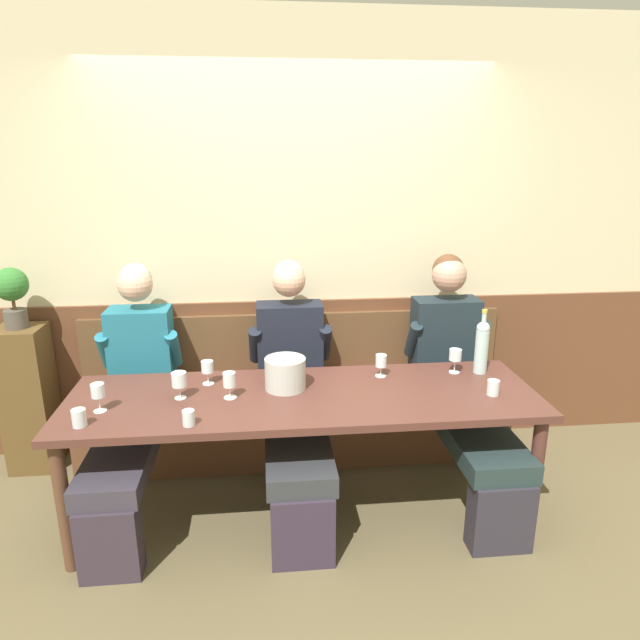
% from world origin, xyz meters
% --- Properties ---
extents(ground_plane, '(6.80, 6.80, 0.02)m').
position_xyz_m(ground_plane, '(0.00, 0.00, -0.01)').
color(ground_plane, brown).
rests_on(ground_plane, ground).
extents(room_wall_back, '(6.80, 0.08, 2.80)m').
position_xyz_m(room_wall_back, '(0.00, 1.09, 1.40)').
color(room_wall_back, beige).
rests_on(room_wall_back, ground).
extents(wood_wainscot_panel, '(6.80, 0.03, 1.02)m').
position_xyz_m(wood_wainscot_panel, '(0.00, 1.04, 0.51)').
color(wood_wainscot_panel, brown).
rests_on(wood_wainscot_panel, ground).
extents(wall_bench, '(2.78, 0.42, 0.94)m').
position_xyz_m(wall_bench, '(0.00, 0.83, 0.28)').
color(wall_bench, brown).
rests_on(wall_bench, ground).
extents(dining_table, '(2.48, 0.77, 0.73)m').
position_xyz_m(dining_table, '(0.00, 0.16, 0.66)').
color(dining_table, '#522D25').
rests_on(dining_table, ground).
extents(person_center_left_seat, '(0.48, 1.22, 1.33)m').
position_xyz_m(person_center_left_seat, '(-0.96, 0.51, 0.66)').
color(person_center_left_seat, '#322933').
rests_on(person_center_left_seat, ground).
extents(person_right_seat, '(0.51, 1.21, 1.33)m').
position_xyz_m(person_right_seat, '(-0.04, 0.49, 0.65)').
color(person_right_seat, '#322737').
rests_on(person_right_seat, ground).
extents(person_left_seat, '(0.52, 1.22, 1.35)m').
position_xyz_m(person_left_seat, '(0.97, 0.50, 0.66)').
color(person_left_seat, '#2C2832').
rests_on(person_left_seat, ground).
extents(ice_bucket, '(0.22, 0.22, 0.17)m').
position_xyz_m(ice_bucket, '(-0.09, 0.25, 0.82)').
color(ice_bucket, '#B9BCB6').
rests_on(ice_bucket, dining_table).
extents(wine_bottle_green_tall, '(0.08, 0.08, 0.38)m').
position_xyz_m(wine_bottle_green_tall, '(1.04, 0.37, 0.90)').
color(wine_bottle_green_tall, '#AECCC8').
rests_on(wine_bottle_green_tall, dining_table).
extents(wine_glass_center_rear, '(0.07, 0.07, 0.14)m').
position_xyz_m(wine_glass_center_rear, '(-0.39, 0.16, 0.83)').
color(wine_glass_center_rear, silver).
rests_on(wine_glass_center_rear, dining_table).
extents(wine_glass_mid_right, '(0.06, 0.06, 0.13)m').
position_xyz_m(wine_glass_mid_right, '(0.46, 0.37, 0.82)').
color(wine_glass_mid_right, silver).
rests_on(wine_glass_mid_right, dining_table).
extents(wine_glass_by_bottle, '(0.08, 0.08, 0.14)m').
position_xyz_m(wine_glass_by_bottle, '(-0.64, 0.18, 0.83)').
color(wine_glass_by_bottle, silver).
rests_on(wine_glass_by_bottle, dining_table).
extents(wine_glass_near_bucket, '(0.07, 0.07, 0.13)m').
position_xyz_m(wine_glass_near_bucket, '(-0.52, 0.36, 0.83)').
color(wine_glass_near_bucket, silver).
rests_on(wine_glass_near_bucket, dining_table).
extents(wine_glass_center_front, '(0.07, 0.07, 0.14)m').
position_xyz_m(wine_glass_center_front, '(0.90, 0.38, 0.84)').
color(wine_glass_center_front, silver).
rests_on(wine_glass_center_front, dining_table).
extents(wine_glass_right_end, '(0.07, 0.07, 0.15)m').
position_xyz_m(wine_glass_right_end, '(-1.02, 0.06, 0.84)').
color(wine_glass_right_end, silver).
rests_on(wine_glass_right_end, dining_table).
extents(water_tumbler_center, '(0.07, 0.07, 0.08)m').
position_xyz_m(water_tumbler_center, '(-1.07, -0.09, 0.78)').
color(water_tumbler_center, silver).
rests_on(water_tumbler_center, dining_table).
extents(water_tumbler_right, '(0.06, 0.06, 0.08)m').
position_xyz_m(water_tumbler_right, '(-0.56, -0.13, 0.77)').
color(water_tumbler_right, silver).
rests_on(water_tumbler_right, dining_table).
extents(water_tumbler_left, '(0.06, 0.06, 0.08)m').
position_xyz_m(water_tumbler_left, '(0.99, 0.06, 0.78)').
color(water_tumbler_left, silver).
rests_on(water_tumbler_left, dining_table).
extents(corner_pedestal, '(0.28, 0.28, 0.94)m').
position_xyz_m(corner_pedestal, '(-1.69, 0.86, 0.47)').
color(corner_pedestal, brown).
rests_on(corner_pedestal, ground).
extents(potted_plant, '(0.20, 0.20, 0.37)m').
position_xyz_m(potted_plant, '(-1.69, 0.86, 1.17)').
color(potted_plant, '#4F483F').
rests_on(potted_plant, corner_pedestal).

